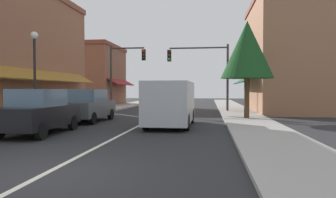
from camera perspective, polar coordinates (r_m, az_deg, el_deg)
name	(u,v)px	position (r m, az deg, el deg)	size (l,w,h in m)	color
ground_plane	(165,112)	(24.26, -0.60, -2.44)	(80.00, 80.00, 0.00)	#28282B
sidewalk_left	(96,111)	(25.61, -12.88, -2.13)	(2.60, 56.00, 0.12)	#A39E99
sidewalk_right	(238,112)	(24.11, 12.47, -2.36)	(2.60, 56.00, 0.12)	#A39E99
lane_center_stripe	(165,112)	(24.26, -0.60, -2.43)	(0.14, 52.00, 0.01)	silver
storefront_left_block	(3,51)	(22.03, -27.57, 7.70)	(6.02, 14.20, 8.26)	#8E5B42
storefront_right_block	(289,56)	(26.82, 20.97, 7.25)	(6.91, 10.20, 8.80)	#9E6B4C
storefront_far_left	(96,75)	(36.24, -12.88, 4.16)	(6.08, 8.20, 6.66)	brown
parked_car_nearest_left	(39,112)	(13.35, -22.28, -2.17)	(1.86, 4.14, 1.77)	black
parked_car_second_left	(88,106)	(17.79, -14.18, -1.16)	(1.86, 4.14, 1.77)	#4C5156
van_in_lane	(171,102)	(15.13, 0.52, -0.59)	(2.04, 5.20, 2.12)	#B2B7BC
traffic_signal_mast_arm	(206,66)	(24.99, 6.81, 5.96)	(4.79, 0.50, 5.28)	#333333
traffic_signal_left_corner	(123,67)	(26.68, -8.21, 5.66)	(3.08, 0.50, 5.46)	#333333
street_lamp_left_near	(35,62)	(16.48, -22.94, 6.16)	(0.36, 0.36, 4.52)	black
tree_right_near	(247,50)	(18.96, 14.09, 8.59)	(3.01, 3.01, 5.72)	#4C331E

